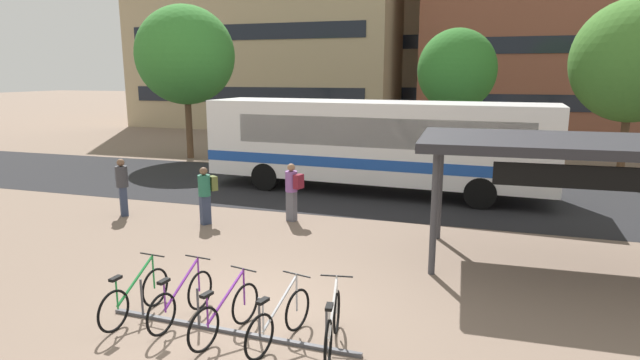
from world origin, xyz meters
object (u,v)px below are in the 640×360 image
object	(u,v)px
commuter_maroon_pack_0	(292,188)
transit_shelter	(589,148)
city_bus	(373,142)
street_tree_0	(457,70)
parked_bicycle_green_0	(135,297)
commuter_olive_pack_1	(206,191)
parked_bicycle_white_4	(333,325)
street_tree_1	(633,61)
street_tree_2	(185,55)
parked_bicycle_silver_3	(279,321)
commuter_black_pack_2	(122,183)
parked_bicycle_purple_2	(225,314)
parked_bicycle_purple_1	(182,300)

from	to	relation	value
commuter_maroon_pack_0	transit_shelter	bearing A→B (deg)	-174.82
transit_shelter	city_bus	bearing A→B (deg)	132.37
street_tree_0	parked_bicycle_green_0	bearing A→B (deg)	-103.65
parked_bicycle_green_0	commuter_olive_pack_1	size ratio (longest dim) A/B	1.06
parked_bicycle_white_4	commuter_maroon_pack_0	bearing A→B (deg)	16.60
street_tree_1	street_tree_2	world-z (taller)	street_tree_2
parked_bicycle_white_4	commuter_maroon_pack_0	size ratio (longest dim) A/B	1.02
street_tree_2	parked_bicycle_silver_3	bearing A→B (deg)	-54.63
street_tree_2	commuter_black_pack_2	bearing A→B (deg)	-69.06
street_tree_1	parked_bicycle_purple_2	bearing A→B (deg)	-118.32
transit_shelter	street_tree_0	world-z (taller)	street_tree_0
transit_shelter	commuter_olive_pack_1	xyz separation A→B (m)	(-9.36, 0.56, -1.70)
city_bus	street_tree_2	world-z (taller)	street_tree_2
city_bus	street_tree_1	world-z (taller)	street_tree_1
commuter_maroon_pack_0	commuter_olive_pack_1	world-z (taller)	commuter_maroon_pack_0
parked_bicycle_white_4	transit_shelter	world-z (taller)	transit_shelter
parked_bicycle_white_4	parked_bicycle_green_0	bearing A→B (deg)	82.00
parked_bicycle_green_0	commuter_olive_pack_1	world-z (taller)	commuter_olive_pack_1
parked_bicycle_white_4	street_tree_2	distance (m)	19.94
transit_shelter	street_tree_2	distance (m)	19.31
parked_bicycle_purple_2	street_tree_1	world-z (taller)	street_tree_1
parked_bicycle_purple_2	commuter_olive_pack_1	size ratio (longest dim) A/B	1.04
parked_bicycle_purple_1	commuter_olive_pack_1	world-z (taller)	commuter_olive_pack_1
parked_bicycle_purple_1	commuter_maroon_pack_0	xyz separation A→B (m)	(-0.32, 6.25, 0.58)
parked_bicycle_green_0	transit_shelter	world-z (taller)	transit_shelter
parked_bicycle_purple_1	street_tree_1	bearing A→B (deg)	-24.95
parked_bicycle_purple_1	city_bus	bearing A→B (deg)	0.27
parked_bicycle_purple_2	parked_bicycle_silver_3	xyz separation A→B (m)	(0.91, 0.05, 0.00)
parked_bicycle_silver_3	commuter_olive_pack_1	bearing A→B (deg)	52.12
city_bus	commuter_olive_pack_1	bearing A→B (deg)	59.28
parked_bicycle_green_0	commuter_olive_pack_1	xyz separation A→B (m)	(-1.70, 5.40, 0.55)
city_bus	parked_bicycle_white_4	distance (m)	10.94
parked_bicycle_purple_1	transit_shelter	xyz separation A→B (m)	(6.83, 4.71, 2.25)
transit_shelter	street_tree_0	size ratio (longest dim) A/B	1.12
parked_bicycle_purple_1	commuter_black_pack_2	size ratio (longest dim) A/B	1.00
street_tree_0	commuter_olive_pack_1	bearing A→B (deg)	-115.91
city_bus	commuter_maroon_pack_0	distance (m)	4.68
city_bus	parked_bicycle_green_0	bearing A→B (deg)	83.08
parked_bicycle_white_4	commuter_olive_pack_1	world-z (taller)	commuter_olive_pack_1
commuter_black_pack_2	street_tree_2	xyz separation A→B (m)	(-3.81, 9.97, 4.03)
commuter_maroon_pack_0	street_tree_0	xyz separation A→B (m)	(3.81, 11.40, 3.33)
parked_bicycle_silver_3	commuter_black_pack_2	world-z (taller)	commuter_black_pack_2
parked_bicycle_purple_2	parked_bicycle_white_4	bearing A→B (deg)	-72.53
city_bus	parked_bicycle_purple_1	bearing A→B (deg)	87.32
parked_bicycle_white_4	street_tree_2	bearing A→B (deg)	28.81
parked_bicycle_silver_3	street_tree_0	distance (m)	18.35
street_tree_0	parked_bicycle_purple_1	bearing A→B (deg)	-101.19
parked_bicycle_purple_2	street_tree_1	bearing A→B (deg)	-16.15
parked_bicycle_purple_2	transit_shelter	size ratio (longest dim) A/B	0.24
city_bus	commuter_maroon_pack_0	bearing A→B (deg)	75.49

